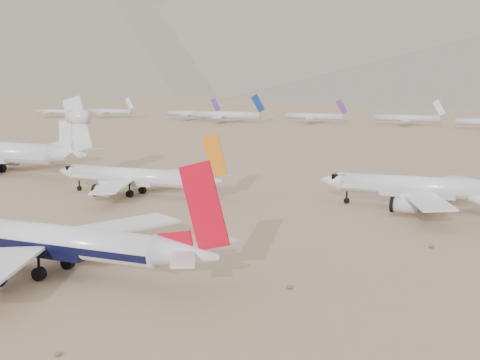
% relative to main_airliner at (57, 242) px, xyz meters
% --- Properties ---
extents(ground, '(7000.00, 7000.00, 0.00)m').
position_rel_main_airliner_xyz_m(ground, '(7.14, 5.76, -4.76)').
color(ground, '#9B7C5A').
rests_on(ground, ground).
extents(main_airliner, '(49.02, 47.88, 17.30)m').
position_rel_main_airliner_xyz_m(main_airliner, '(0.00, 0.00, 0.00)').
color(main_airliner, white).
rests_on(main_airliner, ground).
extents(row2_gold_tail, '(46.23, 45.22, 16.46)m').
position_rel_main_airliner_xyz_m(row2_gold_tail, '(40.76, 68.76, -0.15)').
color(row2_gold_tail, white).
rests_on(row2_gold_tail, ground).
extents(row2_orange_tail, '(42.75, 41.82, 15.25)m').
position_rel_main_airliner_xyz_m(row2_orange_tail, '(-24.47, 58.69, -0.48)').
color(row2_orange_tail, white).
rests_on(row2_orange_tail, ground).
extents(distant_storage_row, '(570.23, 59.34, 15.39)m').
position_rel_main_airliner_xyz_m(distant_storage_row, '(18.57, 311.28, -0.43)').
color(distant_storage_row, silver).
rests_on(distant_storage_row, ground).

